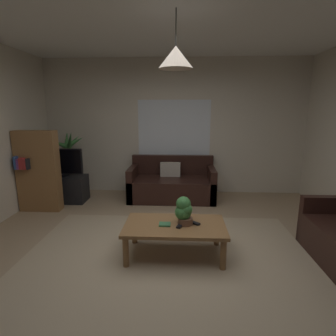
# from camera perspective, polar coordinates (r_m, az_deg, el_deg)

# --- Properties ---
(floor) EXTENTS (5.34, 5.47, 0.02)m
(floor) POSITION_cam_1_polar(r_m,az_deg,el_deg) (3.38, -0.28, -18.96)
(floor) COLOR #9E8466
(floor) RESTS_ON ground
(rug) EXTENTS (3.47, 3.01, 0.01)m
(rug) POSITION_cam_1_polar(r_m,az_deg,el_deg) (3.21, -0.49, -20.61)
(rug) COLOR tan
(rug) RESTS_ON ground
(wall_back) EXTENTS (5.46, 0.06, 2.75)m
(wall_back) POSITION_cam_1_polar(r_m,az_deg,el_deg) (5.67, 1.30, 8.59)
(wall_back) COLOR beige
(wall_back) RESTS_ON ground
(ceiling) EXTENTS (5.34, 5.47, 0.02)m
(ceiling) POSITION_cam_1_polar(r_m,az_deg,el_deg) (3.06, -0.34, 31.65)
(ceiling) COLOR white
(window_pane) EXTENTS (1.49, 0.01, 1.19)m
(window_pane) POSITION_cam_1_polar(r_m,az_deg,el_deg) (5.64, 1.33, 8.21)
(window_pane) COLOR white
(couch_under_window) EXTENTS (1.66, 0.83, 0.82)m
(couch_under_window) POSITION_cam_1_polar(r_m,az_deg,el_deg) (5.36, 0.84, -3.61)
(couch_under_window) COLOR black
(couch_under_window) RESTS_ON ground
(coffee_table) EXTENTS (1.21, 0.67, 0.40)m
(coffee_table) POSITION_cam_1_polar(r_m,az_deg,el_deg) (3.32, 1.45, -12.68)
(coffee_table) COLOR olive
(coffee_table) RESTS_ON ground
(book_on_table_0) EXTENTS (0.14, 0.11, 0.02)m
(book_on_table_0) POSITION_cam_1_polar(r_m,az_deg,el_deg) (3.27, -0.68, -11.82)
(book_on_table_0) COLOR #387247
(book_on_table_0) RESTS_ON coffee_table
(remote_on_table_0) EXTENTS (0.10, 0.17, 0.02)m
(remote_on_table_0) POSITION_cam_1_polar(r_m,az_deg,el_deg) (3.25, 2.62, -11.98)
(remote_on_table_0) COLOR black
(remote_on_table_0) RESTS_ON coffee_table
(remote_on_table_1) EXTENTS (0.15, 0.14, 0.02)m
(remote_on_table_1) POSITION_cam_1_polar(r_m,az_deg,el_deg) (3.32, 5.47, -11.44)
(remote_on_table_1) COLOR black
(remote_on_table_1) RESTS_ON coffee_table
(potted_plant_on_table) EXTENTS (0.22, 0.20, 0.34)m
(potted_plant_on_table) POSITION_cam_1_polar(r_m,az_deg,el_deg) (3.25, 3.40, -8.93)
(potted_plant_on_table) COLOR brown
(potted_plant_on_table) RESTS_ON coffee_table
(tv_stand) EXTENTS (0.90, 0.44, 0.50)m
(tv_stand) POSITION_cam_1_polar(r_m,az_deg,el_deg) (5.59, -21.36, -4.07)
(tv_stand) COLOR black
(tv_stand) RESTS_ON ground
(tv) EXTENTS (0.85, 0.16, 0.53)m
(tv) POSITION_cam_1_polar(r_m,az_deg,el_deg) (5.45, -21.88, 1.14)
(tv) COLOR black
(tv) RESTS_ON tv_stand
(potted_palm_corner) EXTENTS (0.76, 0.77, 1.38)m
(potted_palm_corner) POSITION_cam_1_polar(r_m,az_deg,el_deg) (5.91, -20.13, 0.23)
(potted_palm_corner) COLOR brown
(potted_palm_corner) RESTS_ON ground
(bookshelf_corner) EXTENTS (0.70, 0.31, 1.40)m
(bookshelf_corner) POSITION_cam_1_polar(r_m,az_deg,el_deg) (5.15, -25.80, -0.59)
(bookshelf_corner) COLOR olive
(bookshelf_corner) RESTS_ON ground
(pendant_lamp) EXTENTS (0.37, 0.37, 0.59)m
(pendant_lamp) POSITION_cam_1_polar(r_m,az_deg,el_deg) (3.05, 1.66, 22.36)
(pendant_lamp) COLOR black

